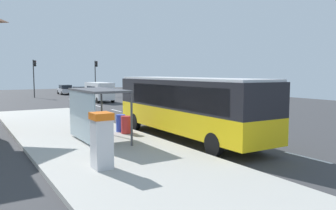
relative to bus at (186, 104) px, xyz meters
The scene contains 20 objects.
ground_plane 14.34m from the bus, 83.08° to the left, with size 56.00×92.00×0.04m, color #38383A.
sidewalk_platform 5.43m from the bus, 155.73° to the left, with size 6.20×30.00×0.18m, color #ADAAA3.
lane_stripe_seg_0 6.47m from the bus, 71.57° to the right, with size 0.16×2.20×0.01m, color silver.
lane_stripe_seg_1 2.83m from the bus, 24.31° to the right, with size 0.16×2.20×0.01m, color silver.
lane_stripe_seg_2 4.91m from the bus, 64.50° to the left, with size 0.16×2.20×0.01m, color silver.
lane_stripe_seg_3 9.50m from the bus, 77.85° to the left, with size 0.16×2.20×0.01m, color silver.
lane_stripe_seg_4 14.37m from the bus, 82.09° to the left, with size 0.16×2.20×0.01m, color silver.
lane_stripe_seg_5 19.30m from the bus, 84.14° to the left, with size 0.16×2.20×0.01m, color silver.
lane_stripe_seg_6 24.26m from the bus, 85.35° to the left, with size 0.16×2.20×0.01m, color silver.
lane_stripe_seg_7 29.24m from the bus, 86.15° to the left, with size 0.16×2.20×0.01m, color silver.
bus is the anchor object (origin of this frame).
white_van 24.21m from the bus, 80.70° to the left, with size 2.10×5.23×2.30m.
sedan_near 32.04m from the bus, 82.80° to the left, with size 1.89×4.43×1.52m.
sedan_far 40.13m from the bus, 84.26° to the left, with size 2.01×4.48×1.52m.
ticket_machine 6.97m from the bus, 149.30° to the right, with size 0.66×0.76×1.94m.
recycling_bin_red 3.49m from the bus, 139.31° to the left, with size 0.52×0.52×0.95m, color red.
recycling_bin_blue 3.96m from the bus, 131.23° to the left, with size 0.52×0.52×0.95m, color blue.
traffic_light_near_side 35.13m from the bus, 78.15° to the left, with size 0.49×0.28×5.28m.
traffic_light_far_side 35.21m from the bus, 92.27° to the left, with size 0.49×0.28×5.26m.
bus_shelter 4.83m from the bus, 166.97° to the left, with size 1.80×4.00×2.50m.
Camera 1 is at (-11.63, -14.44, 3.47)m, focal length 35.68 mm.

